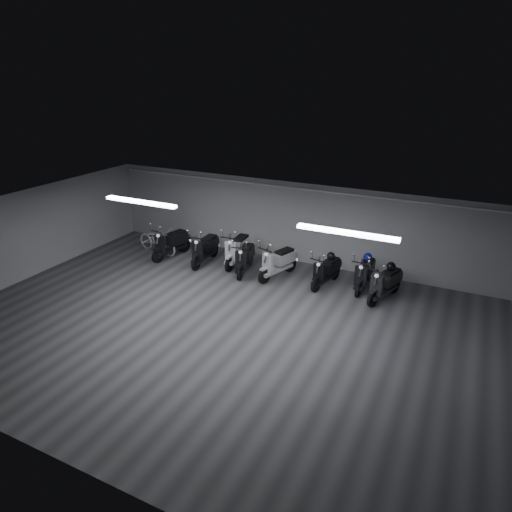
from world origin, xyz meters
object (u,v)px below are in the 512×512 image
at_px(helmet_0, 331,256).
at_px(scooter_8, 365,269).
at_px(scooter_0, 170,239).
at_px(helmet_1, 368,257).
at_px(bicycle, 157,237).
at_px(scooter_3, 245,254).
at_px(scooter_2, 237,244).
at_px(scooter_7, 326,267).
at_px(scooter_9, 385,278).
at_px(scooter_1, 205,244).
at_px(helmet_2, 391,266).
at_px(scooter_6, 278,257).

bearing_deg(helmet_0, scooter_8, 3.56).
relative_size(scooter_0, helmet_1, 7.23).
relative_size(scooter_8, bicycle, 0.98).
bearing_deg(scooter_0, scooter_3, 10.58).
distance_m(scooter_2, scooter_3, 0.75).
height_order(scooter_2, helmet_1, scooter_2).
relative_size(scooter_7, scooter_9, 0.94).
height_order(scooter_7, helmet_1, scooter_7).
relative_size(scooter_1, helmet_2, 7.04).
distance_m(scooter_2, scooter_8, 4.37).
distance_m(scooter_6, helmet_0, 1.68).
distance_m(scooter_6, scooter_9, 3.39).
bearing_deg(scooter_0, scooter_9, 11.50).
distance_m(scooter_8, scooter_9, 0.83).
xyz_separation_m(scooter_6, scooter_8, (2.69, 0.40, -0.03)).
relative_size(scooter_3, scooter_8, 1.01).
bearing_deg(bicycle, scooter_7, -78.75).
distance_m(scooter_1, scooter_7, 4.31).
bearing_deg(scooter_9, scooter_8, 166.62).
relative_size(scooter_2, helmet_2, 7.30).
height_order(scooter_1, scooter_8, scooter_1).
bearing_deg(helmet_0, scooter_3, -170.56).
bearing_deg(scooter_2, scooter_1, -162.65).
height_order(scooter_2, scooter_7, scooter_2).
xyz_separation_m(scooter_8, scooter_9, (0.70, -0.44, 0.01)).
height_order(scooter_0, scooter_3, scooter_0).
xyz_separation_m(scooter_1, scooter_2, (1.04, 0.41, 0.03)).
xyz_separation_m(scooter_0, scooter_1, (1.38, 0.06, -0.01)).
distance_m(helmet_0, helmet_1, 1.11).
height_order(scooter_1, helmet_1, scooter_1).
distance_m(scooter_9, bicycle, 8.20).
relative_size(helmet_0, helmet_2, 0.94).
bearing_deg(scooter_0, helmet_0, 15.38).
height_order(scooter_3, helmet_1, scooter_3).
xyz_separation_m(scooter_0, scooter_3, (2.98, -0.03, -0.04)).
bearing_deg(scooter_3, scooter_7, -7.40).
bearing_deg(helmet_0, helmet_2, -4.28).
bearing_deg(scooter_2, scooter_7, -8.75).
relative_size(scooter_9, bicycle, 0.99).
bearing_deg(scooter_9, scooter_1, -161.22).
height_order(scooter_0, scooter_8, scooter_0).
bearing_deg(scooter_7, helmet_0, 90.00).
bearing_deg(scooter_6, scooter_2, -174.00).
bearing_deg(scooter_2, helmet_2, -5.97).
distance_m(scooter_2, helmet_0, 3.32).
bearing_deg(scooter_0, scooter_7, 13.09).
bearing_deg(scooter_1, scooter_8, 1.61).
bearing_deg(scooter_6, scooter_8, 26.77).
bearing_deg(scooter_1, scooter_2, 18.37).
height_order(scooter_0, scooter_2, scooter_2).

